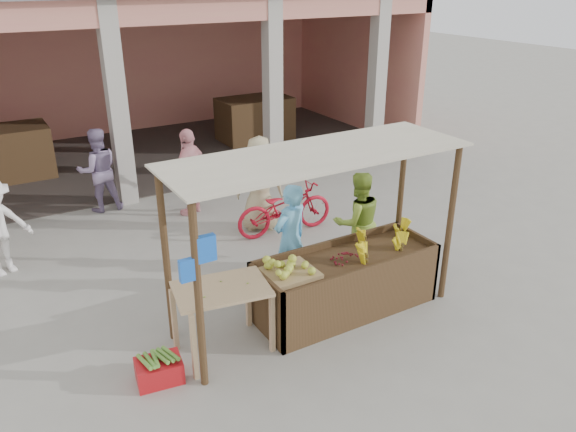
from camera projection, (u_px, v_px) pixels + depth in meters
ground at (315, 319)px, 7.83m from camera, size 60.00×60.00×0.00m
market_building at (121, 49)px, 13.81m from camera, size 14.40×6.40×4.20m
fruit_stall at (345, 285)px, 7.91m from camera, size 2.60×0.95×0.80m
stall_awning at (315, 185)px, 7.08m from camera, size 4.09×1.35×2.39m
banana_heap at (381, 241)px, 8.05m from camera, size 1.10×0.60×0.20m
melon_tray at (289, 270)px, 7.31m from camera, size 0.70×0.60×0.19m
berry_heap at (345, 256)px, 7.69m from camera, size 0.43×0.35×0.14m
side_table at (222, 298)px, 6.89m from camera, size 1.25×0.94×0.92m
papaya_pile at (221, 280)px, 6.79m from camera, size 0.74×0.42×0.21m
red_crate at (159, 371)px, 6.61m from camera, size 0.58×0.46×0.28m
plantain_bundle at (158, 358)px, 6.54m from camera, size 0.42×0.30×0.08m
produce_sacks at (293, 160)px, 13.39m from camera, size 1.02×0.76×0.62m
vendor_blue at (290, 236)px, 8.18m from camera, size 0.79×0.66×1.82m
vendor_green at (358, 219)px, 8.83m from camera, size 0.93×0.67×1.74m
motorcycle at (285, 207)px, 10.24m from camera, size 0.82×1.99×1.02m
shopper_b at (190, 169)px, 10.90m from camera, size 1.21×1.12×1.85m
shopper_c at (259, 179)px, 10.20m from camera, size 1.13×1.00×1.97m
shopper_f at (98, 166)px, 11.06m from camera, size 0.92×0.55×1.84m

